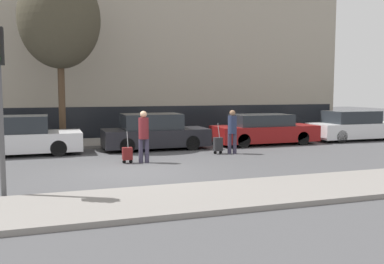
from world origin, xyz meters
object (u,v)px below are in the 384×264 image
object	(u,v)px
parked_car_0	(16,137)
parked_car_2	(264,130)
parked_car_3	(353,126)
parked_car_1	(154,133)
trolley_left	(127,154)
trolley_right	(218,144)
bare_tree_near_crossing	(59,19)
pedestrian_left	(144,133)
pedestrian_right	(232,129)

from	to	relation	value
parked_car_0	parked_car_2	bearing A→B (deg)	-0.29
parked_car_2	parked_car_3	size ratio (longest dim) A/B	1.07
parked_car_1	parked_car_3	world-z (taller)	parked_car_1
trolley_left	trolley_right	world-z (taller)	trolley_right
parked_car_1	parked_car_2	world-z (taller)	parked_car_1
parked_car_2	parked_car_3	bearing A→B (deg)	-0.20
trolley_left	bare_tree_near_crossing	xyz separation A→B (m)	(-1.89, 4.78, 5.02)
pedestrian_left	trolley_left	size ratio (longest dim) A/B	1.63
parked_car_0	trolley_right	bearing A→B (deg)	-16.65
parked_car_3	trolley_right	bearing A→B (deg)	-165.17
parked_car_0	pedestrian_left	xyz separation A→B (m)	(4.17, -3.23, 0.31)
trolley_left	bare_tree_near_crossing	size ratio (longest dim) A/B	0.15
trolley_left	trolley_right	size ratio (longest dim) A/B	0.92
pedestrian_left	bare_tree_near_crossing	size ratio (longest dim) A/B	0.24
parked_car_3	pedestrian_left	xyz separation A→B (m)	(-11.07, -3.16, 0.33)
parked_car_3	bare_tree_near_crossing	bearing A→B (deg)	172.90
parked_car_0	parked_car_3	size ratio (longest dim) A/B	1.06
parked_car_3	parked_car_0	bearing A→B (deg)	179.74
parked_car_3	trolley_left	xyz separation A→B (m)	(-11.62, -3.10, -0.34)
trolley_left	trolley_right	xyz separation A→B (m)	(3.66, 0.99, 0.05)
parked_car_0	trolley_left	bearing A→B (deg)	-41.15
trolley_left	pedestrian_left	bearing A→B (deg)	-6.82
parked_car_2	bare_tree_near_crossing	size ratio (longest dim) A/B	0.64
trolley_left	bare_tree_near_crossing	world-z (taller)	bare_tree_near_crossing
parked_car_0	parked_car_2	world-z (taller)	parked_car_0
parked_car_0	bare_tree_near_crossing	distance (m)	5.23
pedestrian_left	trolley_right	size ratio (longest dim) A/B	1.49
parked_car_1	trolley_right	world-z (taller)	parked_car_1
parked_car_0	parked_car_1	distance (m)	5.30
parked_car_1	parked_car_2	size ratio (longest dim) A/B	0.92
parked_car_0	pedestrian_left	world-z (taller)	pedestrian_left
parked_car_2	trolley_right	distance (m)	3.76
parked_car_1	pedestrian_right	xyz separation A→B (m)	(2.52, -2.22, 0.27)
parked_car_2	pedestrian_right	bearing A→B (deg)	-138.48
parked_car_1	pedestrian_right	size ratio (longest dim) A/B	2.56
parked_car_3	trolley_right	world-z (taller)	parked_car_3
parked_car_1	pedestrian_left	distance (m)	3.35
parked_car_0	trolley_right	xyz separation A→B (m)	(7.28, -2.18, -0.31)
parked_car_0	bare_tree_near_crossing	world-z (taller)	bare_tree_near_crossing
parked_car_3	pedestrian_right	xyz separation A→B (m)	(-7.43, -2.24, 0.28)
pedestrian_left	bare_tree_near_crossing	distance (m)	6.95
pedestrian_right	parked_car_1	bearing A→B (deg)	152.79
trolley_right	bare_tree_near_crossing	xyz separation A→B (m)	(-5.55, 3.79, 4.97)
parked_car_2	pedestrian_right	world-z (taller)	pedestrian_right
pedestrian_right	trolley_right	distance (m)	0.80
parked_car_2	pedestrian_left	size ratio (longest dim) A/B	2.67
pedestrian_right	trolley_left	bearing A→B (deg)	-154.31
parked_car_3	trolley_left	bearing A→B (deg)	-165.08
parked_car_3	pedestrian_left	bearing A→B (deg)	-164.06
parked_car_1	parked_car_2	bearing A→B (deg)	0.47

